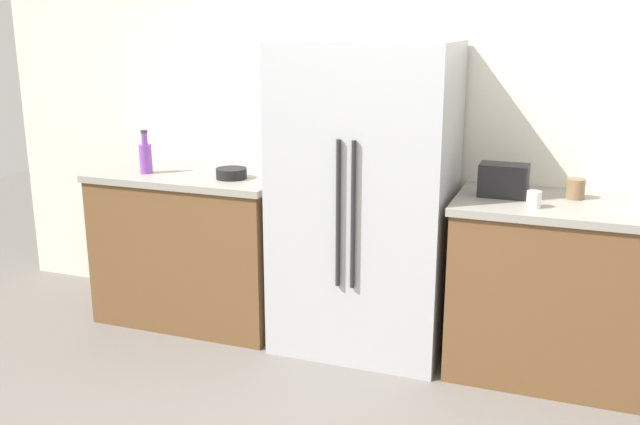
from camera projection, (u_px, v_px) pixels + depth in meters
The scene contains 9 objects.
kitchen_back_panel at pixel (412, 88), 4.06m from camera, with size 5.57×0.10×2.87m, color silver.
counter_left at pixel (197, 246), 4.39m from camera, with size 1.17×0.67×0.93m.
counter_right at pixel (576, 291), 3.64m from camera, with size 1.27×0.67×0.93m.
refrigerator at pixel (365, 200), 3.91m from camera, with size 0.94×0.67×1.71m.
toaster at pixel (504, 180), 3.65m from camera, with size 0.25×0.15×0.17m, color black.
bottle_a at pixel (146, 156), 4.22m from camera, with size 0.07×0.07×0.26m.
cup_a at pixel (534, 199), 3.45m from camera, with size 0.07×0.07×0.08m, color white.
cup_b at pixel (575, 189), 3.62m from camera, with size 0.09×0.09×0.10m, color brown.
bowl_a at pixel (231, 173), 4.09m from camera, with size 0.18×0.18×0.06m, color black.
Camera 1 is at (0.94, -2.27, 1.80)m, focal length 39.91 mm.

